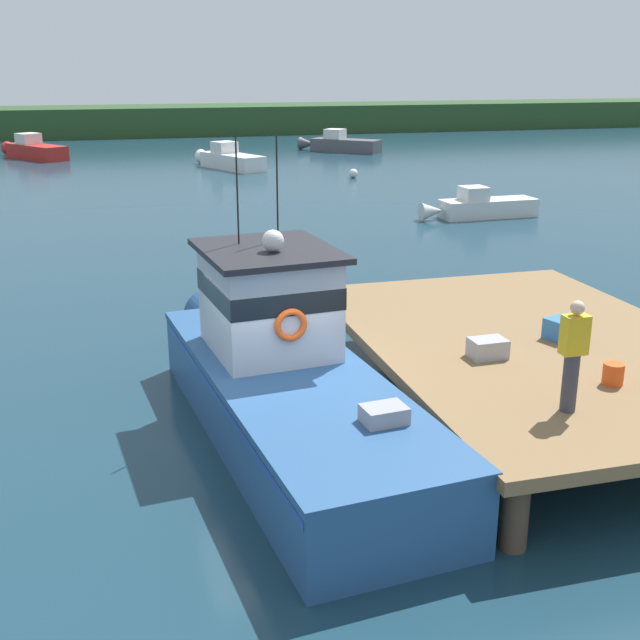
{
  "coord_description": "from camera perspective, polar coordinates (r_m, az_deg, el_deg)",
  "views": [
    {
      "loc": [
        -2.52,
        -11.99,
        5.9
      ],
      "look_at": [
        1.2,
        1.55,
        1.4
      ],
      "focal_mm": 44.88,
      "sensor_mm": 36.0,
      "label": 1
    }
  ],
  "objects": [
    {
      "name": "ground_plane",
      "position": [
        13.6,
        -3.18,
        -7.97
      ],
      "size": [
        200.0,
        200.0,
        0.0
      ],
      "primitive_type": "plane",
      "color": "#193847"
    },
    {
      "name": "dock",
      "position": [
        14.85,
        15.16,
        -1.84
      ],
      "size": [
        6.0,
        9.0,
        1.2
      ],
      "color": "#4C3D2D",
      "rests_on": "ground"
    },
    {
      "name": "main_fishing_boat",
      "position": [
        13.32,
        -2.76,
        -3.8
      ],
      "size": [
        3.35,
        9.94,
        4.8
      ],
      "color": "#285184",
      "rests_on": "ground"
    },
    {
      "name": "crate_stack_near_edge",
      "position": [
        13.69,
        11.87,
        -1.98
      ],
      "size": [
        0.61,
        0.45,
        0.32
      ],
      "primitive_type": "cube",
      "rotation": [
        0.0,
        0.0,
        0.02
      ],
      "color": "#9E9EA3",
      "rests_on": "dock"
    },
    {
      "name": "crate_single_far",
      "position": [
        14.97,
        16.91,
        -0.57
      ],
      "size": [
        0.71,
        0.6,
        0.38
      ],
      "primitive_type": "cube",
      "rotation": [
        0.0,
        0.0,
        0.32
      ],
      "color": "#3370B2",
      "rests_on": "dock"
    },
    {
      "name": "bait_bucket",
      "position": [
        13.08,
        20.17,
        -3.63
      ],
      "size": [
        0.32,
        0.32,
        0.34
      ],
      "primitive_type": "cylinder",
      "color": "#E04C19",
      "rests_on": "dock"
    },
    {
      "name": "deckhand_by_the_boat",
      "position": [
        11.66,
        17.58,
        -2.32
      ],
      "size": [
        0.36,
        0.22,
        1.63
      ],
      "color": "#383842",
      "rests_on": "dock"
    },
    {
      "name": "moored_boat_mid_harbor",
      "position": [
        33.15,
        11.37,
        7.93
      ],
      "size": [
        4.95,
        1.37,
        1.25
      ],
      "color": "silver",
      "rests_on": "ground"
    },
    {
      "name": "moored_boat_off_the_point",
      "position": [
        56.78,
        -19.78,
        11.34
      ],
      "size": [
        4.55,
        5.94,
        1.6
      ],
      "color": "red",
      "rests_on": "ground"
    },
    {
      "name": "moored_boat_far_left",
      "position": [
        48.66,
        -6.54,
        11.31
      ],
      "size": [
        3.53,
        6.01,
        1.54
      ],
      "color": "white",
      "rests_on": "ground"
    },
    {
      "name": "moored_boat_far_right",
      "position": [
        57.85,
        1.45,
        12.44
      ],
      "size": [
        5.33,
        5.06,
        1.56
      ],
      "color": "#4C4C51",
      "rests_on": "ground"
    },
    {
      "name": "mooring_buoy_spare_mooring",
      "position": [
        44.23,
        2.39,
        10.4
      ],
      "size": [
        0.49,
        0.49,
        0.49
      ],
      "primitive_type": "sphere",
      "color": "silver",
      "rests_on": "ground"
    },
    {
      "name": "far_shoreline",
      "position": [
        74.18,
        -13.77,
        13.64
      ],
      "size": [
        120.0,
        8.0,
        2.4
      ],
      "primitive_type": "cube",
      "color": "#284723",
      "rests_on": "ground"
    }
  ]
}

